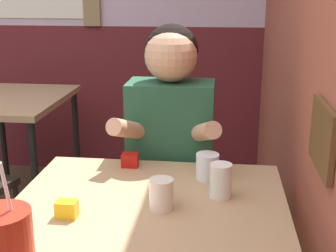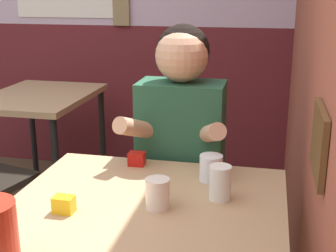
# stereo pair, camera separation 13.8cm
# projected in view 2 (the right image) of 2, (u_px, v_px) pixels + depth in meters

# --- Properties ---
(main_table) EXTENTS (0.85, 0.94, 0.73)m
(main_table) POSITION_uv_depth(u_px,v_px,m) (137.00, 239.00, 1.36)
(main_table) COLOR tan
(main_table) RESTS_ON ground_plane
(background_table) EXTENTS (0.62, 0.82, 0.73)m
(background_table) POSITION_uv_depth(u_px,v_px,m) (40.00, 108.00, 2.93)
(background_table) COLOR tan
(background_table) RESTS_ON ground_plane
(person_seated) EXTENTS (0.42, 0.41, 1.23)m
(person_seated) POSITION_uv_depth(u_px,v_px,m) (181.00, 168.00, 1.92)
(person_seated) COLOR #235138
(person_seated) RESTS_ON ground_plane
(glass_near_pitcher) EXTENTS (0.08, 0.08, 0.09)m
(glass_near_pitcher) POSITION_uv_depth(u_px,v_px,m) (211.00, 168.00, 1.59)
(glass_near_pitcher) COLOR silver
(glass_near_pitcher) RESTS_ON main_table
(glass_center) EXTENTS (0.07, 0.07, 0.11)m
(glass_center) POSITION_uv_depth(u_px,v_px,m) (220.00, 183.00, 1.45)
(glass_center) COLOR silver
(glass_center) RESTS_ON main_table
(glass_far_side) EXTENTS (0.07, 0.07, 0.09)m
(glass_far_side) POSITION_uv_depth(u_px,v_px,m) (158.00, 194.00, 1.39)
(glass_far_side) COLOR silver
(glass_far_side) RESTS_ON main_table
(condiment_ketchup) EXTENTS (0.06, 0.04, 0.05)m
(condiment_ketchup) POSITION_uv_depth(u_px,v_px,m) (137.00, 159.00, 1.73)
(condiment_ketchup) COLOR #B7140F
(condiment_ketchup) RESTS_ON main_table
(condiment_mustard) EXTENTS (0.06, 0.04, 0.05)m
(condiment_mustard) POSITION_uv_depth(u_px,v_px,m) (64.00, 204.00, 1.37)
(condiment_mustard) COLOR yellow
(condiment_mustard) RESTS_ON main_table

